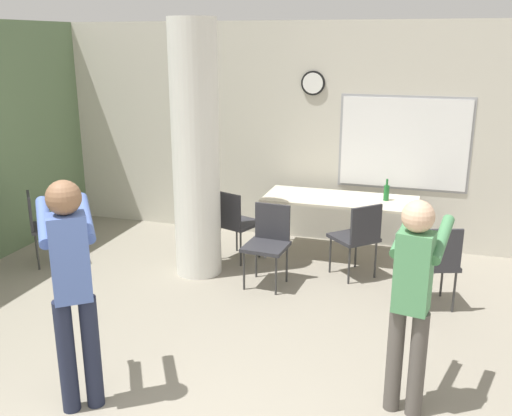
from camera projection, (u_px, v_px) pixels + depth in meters
name	position (u px, v px, depth m)	size (l,w,h in m)	color
wall_back	(315.00, 134.00, 7.34)	(8.00, 0.15, 2.80)	beige
support_pillar	(196.00, 152.00, 6.19)	(0.52, 0.52, 2.80)	silver
folding_table	(340.00, 202.00, 6.83)	(1.81, 0.74, 0.75)	beige
bottle_on_table	(386.00, 192.00, 6.69)	(0.06, 0.06, 0.26)	#1E6B2D
chair_mid_room	(435.00, 260.00, 5.56)	(0.56, 0.56, 0.87)	#2D2D33
chair_table_right	(358.00, 234.00, 6.28)	(0.62, 0.62, 0.87)	#2D2D33
chair_table_front	(268.00, 239.00, 6.13)	(0.47, 0.47, 0.87)	#2D2D33
chair_table_left	(235.00, 220.00, 6.78)	(0.57, 0.57, 0.87)	#2D2D33
chair_by_left_wall	(44.00, 222.00, 6.69)	(0.62, 0.62, 0.87)	#2D2D33
person_playing_front	(71.00, 279.00, 3.91)	(0.63, 0.67, 1.71)	#1E2338
person_playing_side	(412.00, 291.00, 3.88)	(0.42, 0.65, 1.58)	#514C47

